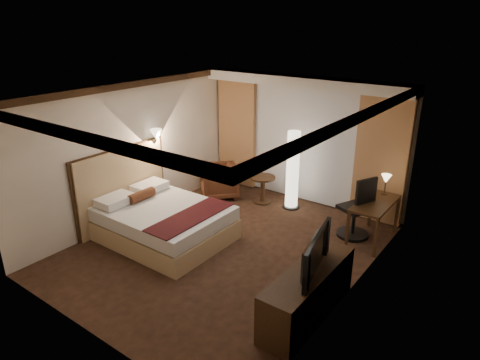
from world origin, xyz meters
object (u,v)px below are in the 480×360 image
Objects in this scene: side_table at (263,189)px; dresser at (308,293)px; desk at (373,221)px; office_chair at (355,206)px; television at (309,248)px; bed at (165,223)px; floor_lamp at (293,170)px; armchair at (219,179)px.

side_table is 0.33× the size of dresser.
desk is (2.53, -0.24, 0.08)m from side_table.
office_chair is (2.19, -0.29, 0.31)m from side_table.
desk is at bearing -11.41° from television.
television reaches higher than side_table.
floor_lamp reaches higher than bed.
side_table is at bearing 60.27° from armchair.
floor_lamp is at bearing 58.28° from armchair.
floor_lamp is 3.51m from television.
office_chair is (3.17, 0.01, 0.20)m from armchair.
bed is at bearing -34.48° from armchair.
bed is 3.46m from office_chair.
television reaches higher than bed.
television is at bearing -47.72° from side_table.
side_table is 0.35× the size of floor_lamp.
bed is 3.75m from desk.
office_chair is at bearing -3.70° from television.
side_table is 0.50× the size of desk.
desk is 2.65m from television.
office_chair reaches higher than side_table.
armchair is at bearing -179.00° from desk.
floor_lamp is 1.98m from desk.
television reaches higher than desk.
television is at bearing -56.97° from floor_lamp.
bed is at bearing -117.00° from office_chair.
bed is at bearing -102.03° from side_table.
dresser is (1.94, -2.94, -0.48)m from floor_lamp.
desk is 0.99× the size of office_chair.
side_table is 3.86m from television.
television is at bearing -57.15° from office_chair.
desk is (3.51, 0.06, -0.02)m from armchair.
office_chair is at bearing 98.83° from dresser.
floor_lamp is at bearing 65.70° from bed.
television is (2.55, -2.80, 0.73)m from side_table.
floor_lamp reaches higher than armchair.
dresser reaches higher than bed.
floor_lamp is (0.64, 0.13, 0.54)m from side_table.
side_table is at bearing -168.09° from floor_lamp.
floor_lamp is at bearing 123.44° from dresser.
armchair is 0.67× the size of desk.
office_chair is at bearing -171.65° from desk.
office_chair is (-0.34, -0.05, 0.23)m from desk.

